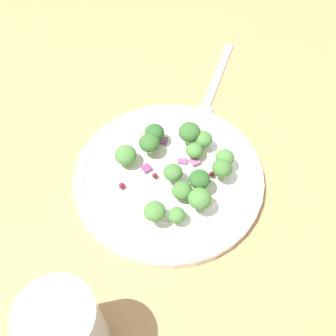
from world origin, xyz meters
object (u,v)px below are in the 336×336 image
Objects in this scene: plate at (168,176)px; water_glass at (66,330)px; broccoli_floret_0 at (194,151)px; fork at (214,85)px; broccoli_floret_1 at (149,143)px; broccoli_floret_2 at (126,155)px.

plate is 22.79cm from water_glass.
broccoli_floret_0 is 0.16× the size of fork.
plate is at bearing 39.73° from water_glass.
broccoli_floret_1 is 3.48cm from broccoli_floret_2.
plate is 10.86× the size of broccoli_floret_0.
water_glass is at bearing -125.50° from broccoli_floret_2.
broccoli_floret_0 is 0.82× the size of broccoli_floret_1.
plate is 18.81cm from fork.
broccoli_floret_1 is at bearing 147.54° from broccoli_floret_0.
fork is (9.62, 11.71, -2.53)cm from broccoli_floret_0.
broccoli_floret_2 is at bearing -154.16° from fork.
broccoli_floret_2 is at bearing 54.50° from water_glass.
broccoli_floret_0 is 15.36cm from fork.
broccoli_floret_1 reaches higher than broccoli_floret_0.
broccoli_floret_1 is 17.22cm from fork.
fork is at bearing 30.25° from broccoli_floret_1.
broccoli_floret_2 is (-4.19, 3.93, 2.14)cm from plate.
broccoli_floret_1 reaches higher than broccoli_floret_2.
water_glass reaches higher than fork.
fork is 1.36× the size of water_glass.
fork is 41.45cm from water_glass.
plate is 8.48× the size of broccoli_floret_2.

